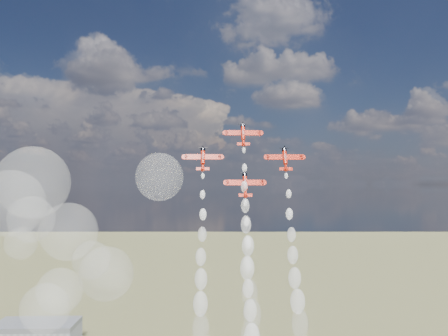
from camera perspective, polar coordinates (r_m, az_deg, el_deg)
The scene contains 9 objects.
hangar at distance 337.31m, azimuth -21.63°, elevation -17.93°, with size 50.00×28.00×13.00m.
plane_lead at distance 146.23m, azimuth 2.31°, elevation 4.07°, with size 10.92×5.52×7.22m.
plane_left at distance 141.37m, azimuth -2.56°, elevation 1.14°, with size 10.92×5.52×7.22m.
plane_right at distance 143.20m, azimuth 7.35°, elevation 1.12°, with size 10.92×5.52×7.22m.
plane_slot at distance 137.68m, azimuth 2.55°, elevation -1.98°, with size 10.92×5.52×7.22m.
smoke_trail_lead at distance 126.84m, azimuth 3.08°, elevation -14.89°, with size 5.54×27.11×51.79m.
smoke_trail_left at distance 124.64m, azimuth -2.82°, elevation -19.01°, with size 5.51×27.98×52.16m.
smoke_trail_right at distance 126.35m, azimuth 9.07°, elevation -18.57°, with size 5.40×28.23×51.76m.
drifted_smoke_cloud at distance 157.51m, azimuth -19.55°, elevation -6.56°, with size 64.94×37.81×53.96m.
Camera 1 is at (-11.48, -125.43, 99.84)m, focal length 38.00 mm.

